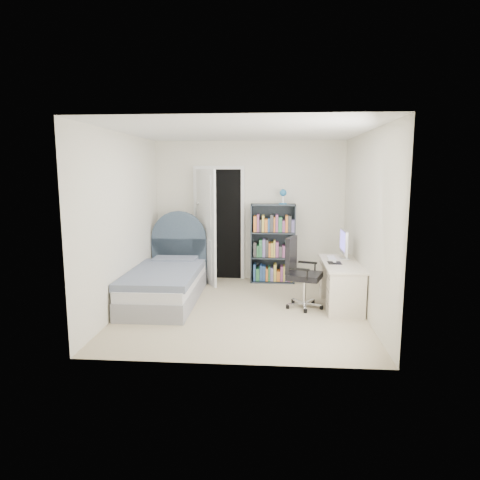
# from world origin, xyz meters

# --- Properties ---
(room_shell) EXTENTS (3.50, 3.70, 2.60)m
(room_shell) POSITION_xyz_m (0.00, 0.00, 1.25)
(room_shell) COLOR tan
(room_shell) RESTS_ON ground
(door) EXTENTS (0.92, 0.72, 2.06)m
(door) POSITION_xyz_m (-0.67, 1.55, 1.03)
(door) COLOR black
(door) RESTS_ON ground
(bed) EXTENTS (1.01, 2.10, 1.29)m
(bed) POSITION_xyz_m (-1.20, 0.38, 0.29)
(bed) COLOR gray
(bed) RESTS_ON ground
(nightstand) EXTENTS (0.44, 0.44, 0.64)m
(nightstand) POSITION_xyz_m (-1.18, 1.53, 0.42)
(nightstand) COLOR tan
(nightstand) RESTS_ON ground
(floor_lamp) EXTENTS (0.21, 0.21, 1.44)m
(floor_lamp) POSITION_xyz_m (-0.94, 1.68, 0.59)
(floor_lamp) COLOR silver
(floor_lamp) RESTS_ON ground
(bookcase) EXTENTS (0.78, 0.33, 1.66)m
(bookcase) POSITION_xyz_m (0.43, 1.59, 0.65)
(bookcase) COLOR #353F49
(bookcase) RESTS_ON ground
(desk) EXTENTS (0.53, 1.32, 1.08)m
(desk) POSITION_xyz_m (1.44, 0.31, 0.36)
(desk) COLOR beige
(desk) RESTS_ON ground
(office_chair) EXTENTS (0.57, 0.59, 1.03)m
(office_chair) POSITION_xyz_m (0.82, 0.17, 0.56)
(office_chair) COLOR silver
(office_chair) RESTS_ON ground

